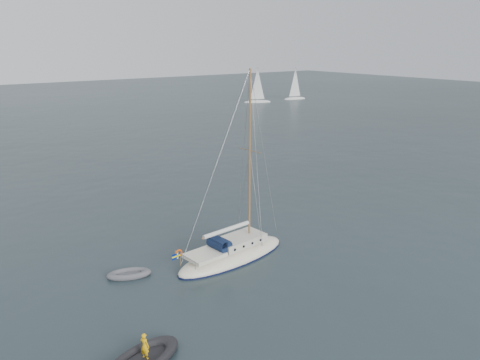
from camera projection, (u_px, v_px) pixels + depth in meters
ground at (267, 241)px, 33.29m from camera, size 300.00×300.00×0.00m
sailboat at (232, 245)px, 30.31m from camera, size 8.87×2.66×12.63m
dinghy at (129, 274)px, 28.16m from camera, size 2.64×1.19×0.38m
rib at (141, 360)px, 20.46m from camera, size 4.03×1.83×1.46m
distant_yacht_c at (257, 87)px, 108.59m from camera, size 6.46×3.45×8.56m
distant_yacht_b at (295, 85)px, 114.93m from camera, size 6.18×3.29×8.19m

